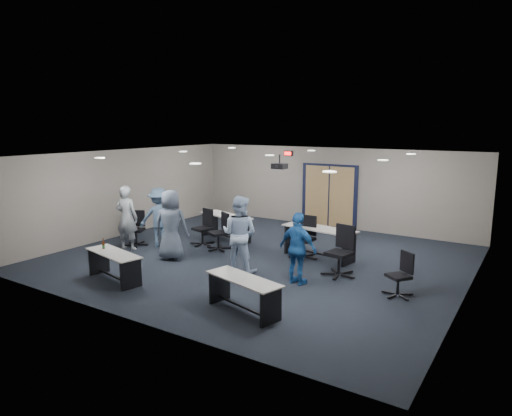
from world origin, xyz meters
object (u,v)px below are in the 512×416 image
Objects in this scene: chair_back_c at (304,238)px; person_plaid at (171,225)px; person_back at (159,217)px; table_front_left at (114,261)px; table_front_right at (244,289)px; table_back_left at (226,223)px; table_back_right at (320,237)px; chair_back_a at (202,227)px; chair_loose_left at (136,229)px; chair_loose_right at (399,275)px; person_navy at (298,249)px; chair_back_d at (339,251)px; person_gray at (127,218)px; chair_back_b at (218,232)px; person_lightblue at (239,234)px.

person_plaid is at bearing -144.37° from chair_back_c.
table_front_left is at bearing 75.82° from person_back.
chair_back_c reaches higher than table_front_right.
table_back_right is at bearing 11.78° from table_back_left.
chair_back_c is (2.90, -0.52, 0.04)m from table_back_left.
chair_back_a reaches higher than table_back_right.
chair_loose_left is (-1.57, -1.09, -0.02)m from chair_back_a.
table_back_right is 4.58m from person_back.
chair_back_a is 0.94× the size of chair_back_c.
person_back is (-0.92, -0.79, 0.33)m from chair_back_a.
table_back_right is at bearing 23.85° from chair_back_a.
chair_loose_right is (2.21, 2.36, 0.01)m from table_front_right.
chair_loose_left reaches higher than table_back_right.
table_front_left is at bearing 38.34° from person_navy.
person_plaid reaches higher than chair_loose_left.
chair_back_d reaches higher than table_front_left.
table_front_right is at bearing 146.34° from person_gray.
table_back_right is at bearing 142.59° from chair_back_d.
person_gray is at bearing 143.68° from table_front_left.
chair_loose_left reaches higher than chair_loose_right.
chair_loose_left is 0.55× the size of person_plaid.
table_front_right is at bearing -28.58° from chair_back_a.
table_back_right is 5.34m from person_gray.
chair_back_b is 0.57× the size of person_lightblue.
table_back_right is 1.76× the size of chair_back_d.
chair_back_b is 1.78m from person_back.
person_back is at bearing -54.97° from person_plaid.
person_plaid is 2.04m from person_lightblue.
person_lightblue reaches higher than chair_back_c.
person_plaid is (-4.18, -1.08, 0.33)m from chair_back_d.
chair_back_b is 0.65× the size of person_navy.
chair_back_b is 0.88× the size of chair_back_d.
table_front_left reaches higher than table_front_right.
table_back_left is at bearing -23.90° from person_navy.
table_front_right is at bearing -33.76° from table_back_left.
chair_back_d reaches higher than chair_loose_right.
person_lightblue is (-3.65, -0.41, 0.45)m from chair_loose_right.
person_back is (0.54, 0.72, -0.05)m from person_gray.
table_back_right reaches higher than table_front_right.
person_gray is (-7.39, -0.52, 0.45)m from chair_loose_right.
table_front_left is at bearing -71.81° from chair_back_a.
table_front_left is 4.77m from chair_back_c.
person_plaid reaches higher than chair_back_c.
person_navy is (3.15, -1.27, 0.28)m from chair_back_b.
person_navy is (3.62, 0.10, -0.11)m from person_plaid.
chair_loose_right reaches higher than table_back_left.
person_lightblue is 1.07× the size of person_back.
table_front_right is 2.98m from chair_back_d.
table_front_right is 4.37m from chair_back_b.
chair_back_a is 3.12m from chair_back_c.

